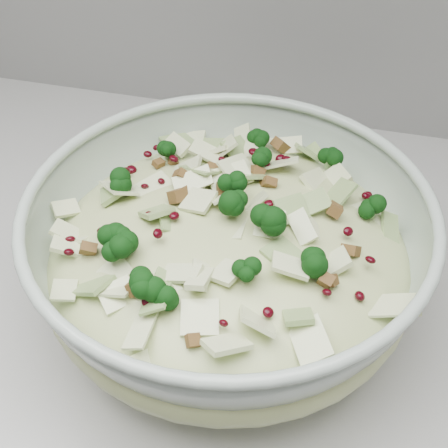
# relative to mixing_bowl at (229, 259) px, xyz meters

# --- Properties ---
(mixing_bowl) EXTENTS (0.48, 0.48, 0.15)m
(mixing_bowl) POSITION_rel_mixing_bowl_xyz_m (0.00, 0.00, 0.00)
(mixing_bowl) COLOR #A1B1A5
(mixing_bowl) RESTS_ON counter
(salad) EXTENTS (0.48, 0.48, 0.15)m
(salad) POSITION_rel_mixing_bowl_xyz_m (0.00, 0.00, 0.02)
(salad) COLOR #BDC687
(salad) RESTS_ON mixing_bowl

